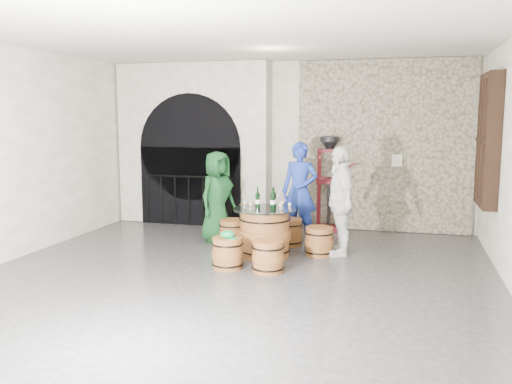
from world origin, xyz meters
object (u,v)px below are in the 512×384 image
(barrel_table, at_px, (265,233))
(wine_bottle_center, at_px, (273,200))
(person_white, at_px, (340,201))
(corking_press, at_px, (329,177))
(barrel_stool_left, at_px, (233,233))
(barrel_stool_near_left, at_px, (228,253))
(person_green, at_px, (218,197))
(side_barrel, at_px, (251,222))
(barrel_stool_far, at_px, (289,232))
(barrel_stool_right, at_px, (319,241))
(person_blue, at_px, (300,192))
(wine_bottle_right, at_px, (274,199))
(wine_bottle_left, at_px, (258,200))
(barrel_stool_near_right, at_px, (268,257))

(barrel_table, distance_m, wine_bottle_center, 0.52)
(person_white, relative_size, corking_press, 0.96)
(barrel_stool_left, distance_m, barrel_stool_near_left, 1.33)
(barrel_stool_left, relative_size, barrel_stool_near_left, 1.00)
(person_green, bearing_deg, side_barrel, -26.57)
(barrel_stool_far, xyz_separation_m, barrel_stool_right, (0.59, -0.54, 0.00))
(person_blue, xyz_separation_m, side_barrel, (-0.86, -0.03, -0.57))
(wine_bottle_center, relative_size, wine_bottle_right, 1.00)
(barrel_stool_near_left, distance_m, wine_bottle_left, 1.06)
(side_barrel, bearing_deg, barrel_stool_near_left, -84.02)
(corking_press, bearing_deg, person_blue, -111.59)
(barrel_stool_right, xyz_separation_m, barrel_stool_near_left, (-1.15, -1.07, 0.00))
(barrel_stool_left, height_order, person_green, person_green)
(barrel_stool_far, bearing_deg, barrel_stool_near_left, -109.26)
(barrel_table, relative_size, barrel_stool_near_right, 2.12)
(barrel_stool_near_right, xyz_separation_m, wine_bottle_center, (-0.14, 0.83, 0.66))
(side_barrel, bearing_deg, person_blue, 2.13)
(barrel_table, distance_m, barrel_stool_right, 0.87)
(barrel_stool_far, relative_size, barrel_stool_right, 1.00)
(person_white, height_order, wine_bottle_right, person_white)
(wine_bottle_left, relative_size, side_barrel, 0.54)
(barrel_table, relative_size, person_white, 0.57)
(barrel_table, xyz_separation_m, side_barrel, (-0.55, 1.17, -0.08))
(barrel_stool_near_left, bearing_deg, corking_press, 70.48)
(barrel_table, distance_m, person_white, 1.27)
(barrel_stool_far, bearing_deg, corking_press, 70.16)
(wine_bottle_left, bearing_deg, person_blue, 69.98)
(person_blue, distance_m, person_white, 1.13)
(barrel_stool_right, relative_size, wine_bottle_left, 1.42)
(person_white, xyz_separation_m, corking_press, (-0.41, 1.75, 0.18))
(barrel_stool_far, distance_m, barrel_stool_near_right, 1.64)
(barrel_stool_left, relative_size, person_blue, 0.27)
(wine_bottle_right, distance_m, corking_press, 2.09)
(wine_bottle_center, bearing_deg, barrel_stool_near_left, -120.25)
(person_blue, height_order, wine_bottle_left, person_blue)
(barrel_stool_near_right, distance_m, wine_bottle_right, 1.18)
(barrel_table, distance_m, wine_bottle_left, 0.52)
(barrel_stool_left, height_order, barrel_stool_far, same)
(barrel_stool_far, relative_size, person_blue, 0.27)
(person_green, bearing_deg, corking_press, -27.48)
(side_barrel, bearing_deg, barrel_stool_near_right, -67.82)
(wine_bottle_left, bearing_deg, barrel_stool_near_left, -105.88)
(barrel_stool_far, distance_m, person_white, 1.17)
(person_white, bearing_deg, person_blue, -156.22)
(barrel_stool_left, relative_size, person_green, 0.29)
(barrel_stool_far, relative_size, side_barrel, 0.77)
(person_green, relative_size, person_blue, 0.91)
(barrel_stool_near_right, relative_size, side_barrel, 0.77)
(barrel_stool_near_right, bearing_deg, barrel_stool_left, 125.53)
(barrel_stool_left, bearing_deg, wine_bottle_center, -31.31)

